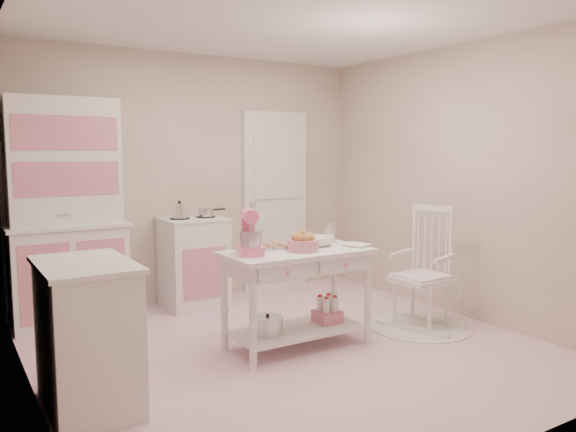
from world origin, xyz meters
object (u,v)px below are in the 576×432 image
object	(u,v)px
stove	(194,262)
base_cabinet	(87,335)
rocking_chair	(422,268)
work_table	(297,299)
stand_mixer	(250,233)
bread_basket	(303,245)
hutch	(67,212)

from	to	relation	value
stove	base_cabinet	size ratio (longest dim) A/B	1.00
rocking_chair	work_table	world-z (taller)	rocking_chair
work_table	stand_mixer	size ratio (longest dim) A/B	3.53
stand_mixer	bread_basket	distance (m)	0.46
stove	rocking_chair	distance (m)	2.28
hutch	base_cabinet	xyz separation A→B (m)	(-0.25, -1.86, -0.58)
base_cabinet	work_table	world-z (taller)	base_cabinet
stand_mixer	work_table	bearing A→B (deg)	15.72
stove	hutch	bearing A→B (deg)	177.61
rocking_chair	bread_basket	world-z (taller)	rocking_chair
bread_basket	hutch	bearing A→B (deg)	130.93
stove	bread_basket	size ratio (longest dim) A/B	3.68
rocking_chair	work_table	size ratio (longest dim) A/B	0.92
base_cabinet	hutch	bearing A→B (deg)	82.35
stove	base_cabinet	bearing A→B (deg)	-128.65
work_table	bread_basket	world-z (taller)	bread_basket
stove	bread_basket	distance (m)	1.70
hutch	work_table	bearing A→B (deg)	-48.60
stove	base_cabinet	world-z (taller)	same
stove	base_cabinet	xyz separation A→B (m)	(-1.45, -1.81, 0.00)
rocking_chair	stand_mixer	bearing A→B (deg)	154.66
stove	work_table	size ratio (longest dim) A/B	0.77
hutch	rocking_chair	distance (m)	3.25
stove	work_table	world-z (taller)	stove
base_cabinet	work_table	distance (m)	1.71
hutch	bread_basket	xyz separation A→B (m)	(1.46, -1.69, -0.19)
base_cabinet	rocking_chair	size ratio (longest dim) A/B	0.84
hutch	work_table	xyz separation A→B (m)	(1.44, -1.64, -0.64)
bread_basket	stand_mixer	bearing A→B (deg)	170.96
work_table	hutch	bearing A→B (deg)	131.40
hutch	stand_mixer	distance (m)	1.91
bread_basket	work_table	bearing A→B (deg)	111.80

